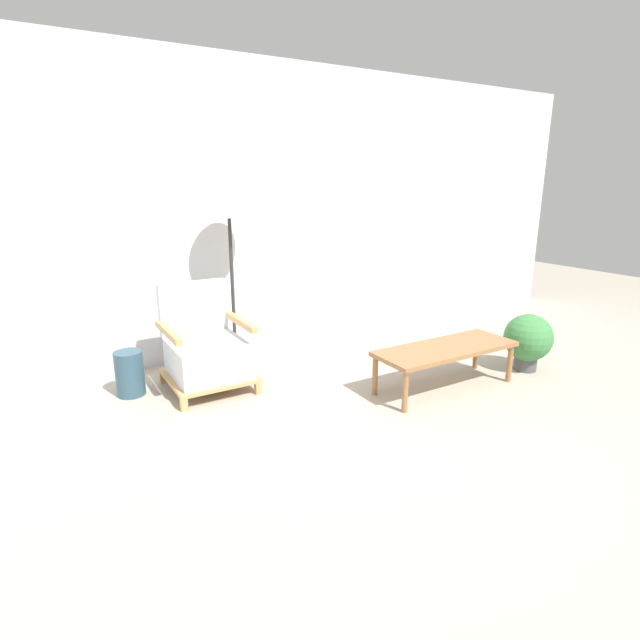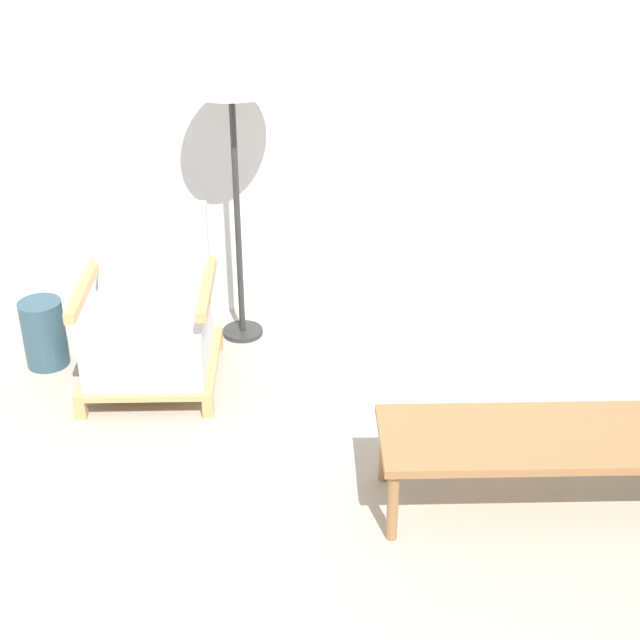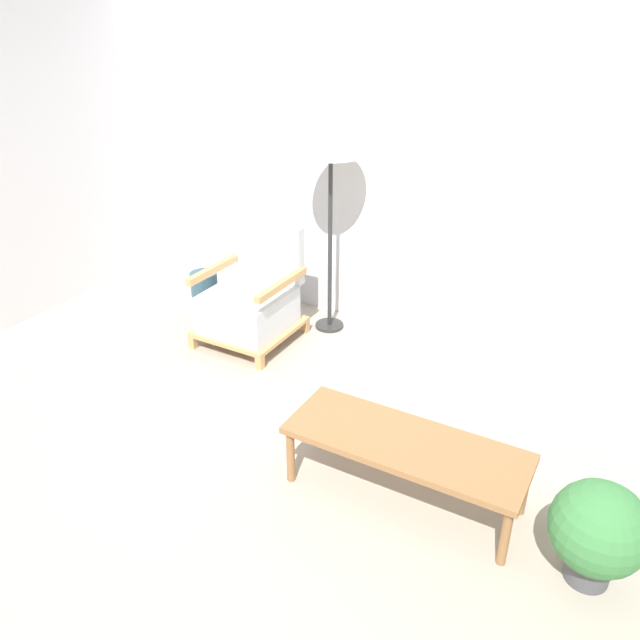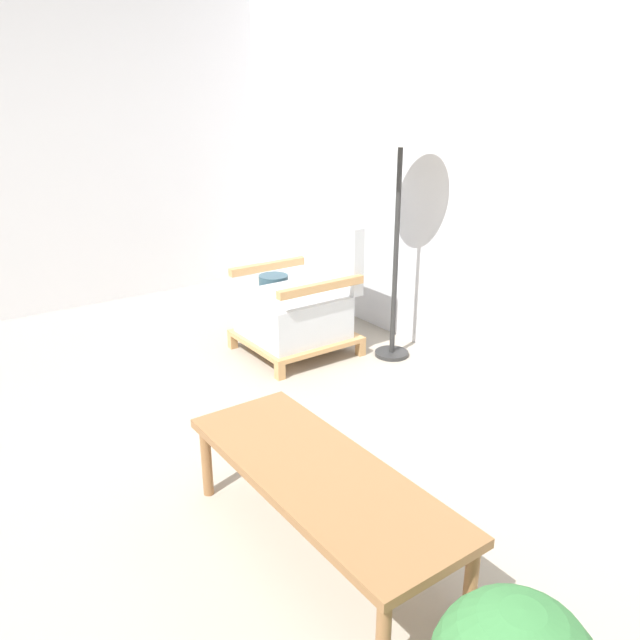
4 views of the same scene
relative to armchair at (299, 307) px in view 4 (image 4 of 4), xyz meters
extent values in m
plane|color=#A89E8E|center=(1.01, -1.78, -0.31)|extent=(14.00, 14.00, 0.00)
cube|color=silver|center=(1.01, 0.74, 1.04)|extent=(8.00, 0.06, 2.70)
cube|color=silver|center=(-1.78, -1.28, 1.04)|extent=(0.06, 8.00, 2.70)
cube|color=tan|center=(-0.30, -0.34, -0.26)|extent=(0.05, 0.05, 0.10)
cube|color=tan|center=(0.30, -0.34, -0.26)|extent=(0.05, 0.05, 0.10)
cube|color=tan|center=(-0.30, 0.28, -0.26)|extent=(0.05, 0.05, 0.10)
cube|color=tan|center=(0.30, 0.28, -0.26)|extent=(0.05, 0.05, 0.10)
cube|color=tan|center=(0.00, -0.03, -0.20)|extent=(0.64, 0.67, 0.03)
cube|color=silver|center=(0.00, -0.05, -0.04)|extent=(0.56, 0.57, 0.27)
cube|color=silver|center=(0.00, 0.26, 0.31)|extent=(0.56, 0.08, 0.43)
cube|color=tan|center=(-0.29, -0.03, 0.21)|extent=(0.05, 0.61, 0.05)
cube|color=tan|center=(0.29, -0.03, 0.21)|extent=(0.05, 0.61, 0.05)
cylinder|color=#2D2D2D|center=(0.42, 0.44, -0.29)|extent=(0.22, 0.22, 0.03)
cylinder|color=#2D2D2D|center=(0.42, 0.44, 0.37)|extent=(0.03, 0.03, 1.31)
cone|color=beige|center=(0.42, 0.44, 1.17)|extent=(0.44, 0.44, 0.29)
cube|color=olive|center=(1.64, -1.01, 0.03)|extent=(1.21, 0.44, 0.04)
cylinder|color=olive|center=(1.08, -1.19, -0.15)|extent=(0.04, 0.04, 0.32)
cylinder|color=olive|center=(1.08, -0.83, -0.15)|extent=(0.04, 0.04, 0.32)
cylinder|color=olive|center=(2.20, -0.83, -0.15)|extent=(0.04, 0.04, 0.32)
cylinder|color=#2D4C5B|center=(-0.57, 0.15, -0.13)|extent=(0.22, 0.22, 0.36)
camera|label=1|loc=(-1.15, -3.73, 1.33)|focal=28.00mm
camera|label=2|loc=(0.74, -3.82, 2.10)|focal=50.00mm
camera|label=3|loc=(2.48, -3.35, 1.99)|focal=35.00mm
camera|label=4|loc=(3.18, -2.11, 1.32)|focal=35.00mm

